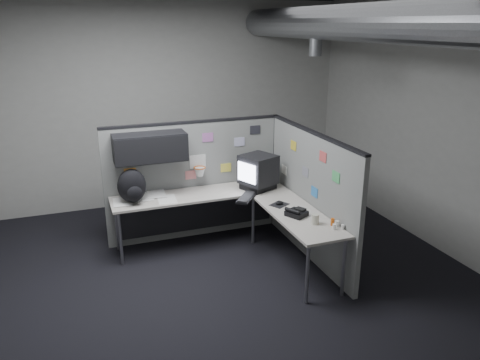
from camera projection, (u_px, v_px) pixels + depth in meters
name	position (u px, v px, depth m)	size (l,w,h in m)	color
room	(280.00, 97.00, 5.03)	(5.62, 5.62, 3.22)	black
partition_back	(184.00, 170.00, 6.21)	(2.44, 0.42, 1.63)	slate
partition_right	(310.00, 195.00, 5.81)	(0.07, 2.23, 1.63)	slate
desk	(225.00, 207.00, 5.99)	(2.31, 2.11, 0.73)	#B7B0A5
monitor	(258.00, 172.00, 6.22)	(0.53, 0.53, 0.46)	black
keyboard	(247.00, 197.00, 5.92)	(0.39, 0.43, 0.04)	black
mouse	(279.00, 204.00, 5.73)	(0.27, 0.25, 0.05)	black
phone	(296.00, 213.00, 5.39)	(0.27, 0.28, 0.10)	black
bottles	(336.00, 224.00, 5.09)	(0.13, 0.17, 0.08)	silver
cup	(315.00, 219.00, 5.17)	(0.08, 0.08, 0.11)	#BAB9A4
papers	(148.00, 198.00, 5.94)	(0.79, 0.56, 0.01)	white
backpack	(132.00, 187.00, 5.74)	(0.41, 0.39, 0.43)	black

